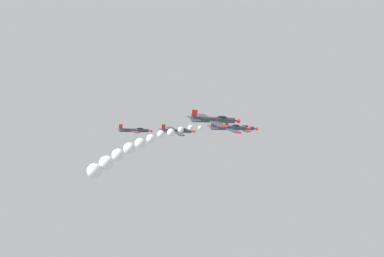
{
  "coord_description": "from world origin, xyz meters",
  "views": [
    {
      "loc": [
        84.55,
        -41.85,
        108.36
      ],
      "look_at": [
        0.0,
        0.0,
        112.46
      ],
      "focal_mm": 35.2,
      "sensor_mm": 36.0,
      "label": 1
    }
  ],
  "objects_px": {
    "airplane_lead": "(240,128)",
    "airplane_left_outer": "(135,130)",
    "airplane_right_outer": "(214,120)",
    "airplane_right_inner": "(229,128)",
    "airplane_left_inner": "(177,131)"
  },
  "relations": [
    {
      "from": "airplane_lead",
      "to": "airplane_right_inner",
      "type": "xyz_separation_m",
      "value": [
        11.55,
        -10.61,
        -0.61
      ]
    },
    {
      "from": "airplane_lead",
      "to": "airplane_right_inner",
      "type": "relative_size",
      "value": 1.0
    },
    {
      "from": "airplane_right_inner",
      "to": "airplane_left_outer",
      "type": "height_order",
      "value": "airplane_left_outer"
    },
    {
      "from": "airplane_right_outer",
      "to": "airplane_lead",
      "type": "bearing_deg",
      "value": 137.62
    },
    {
      "from": "airplane_right_inner",
      "to": "airplane_right_outer",
      "type": "distance_m",
      "value": 15.76
    },
    {
      "from": "airplane_right_inner",
      "to": "airplane_lead",
      "type": "bearing_deg",
      "value": 137.44
    },
    {
      "from": "airplane_right_inner",
      "to": "airplane_left_outer",
      "type": "xyz_separation_m",
      "value": [
        -35.99,
        -10.79,
        0.49
      ]
    },
    {
      "from": "airplane_left_inner",
      "to": "airplane_right_inner",
      "type": "height_order",
      "value": "airplane_left_inner"
    },
    {
      "from": "airplane_left_outer",
      "to": "airplane_right_outer",
      "type": "distance_m",
      "value": 47.65
    },
    {
      "from": "airplane_right_outer",
      "to": "airplane_left_outer",
      "type": "bearing_deg",
      "value": -179.74
    },
    {
      "from": "airplane_lead",
      "to": "airplane_left_outer",
      "type": "height_order",
      "value": "airplane_lead"
    },
    {
      "from": "airplane_left_outer",
      "to": "airplane_lead",
      "type": "bearing_deg",
      "value": 41.2
    },
    {
      "from": "airplane_left_inner",
      "to": "airplane_right_outer",
      "type": "bearing_deg",
      "value": -13.29
    },
    {
      "from": "airplane_left_outer",
      "to": "airplane_right_inner",
      "type": "bearing_deg",
      "value": 16.68
    },
    {
      "from": "airplane_lead",
      "to": "airplane_right_outer",
      "type": "height_order",
      "value": "airplane_right_outer"
    }
  ]
}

